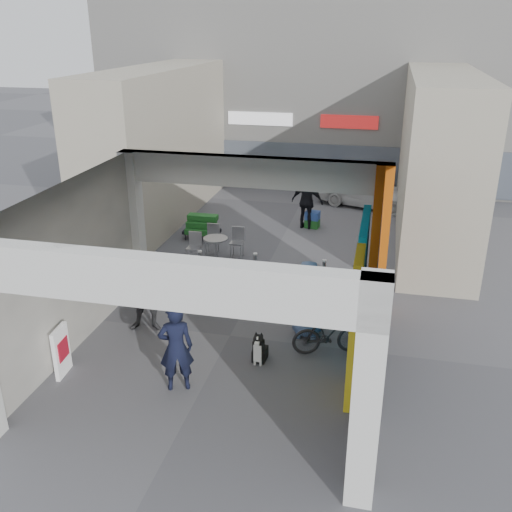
% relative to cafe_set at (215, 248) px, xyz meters
% --- Properties ---
extents(ground, '(90.00, 90.00, 0.00)m').
position_rel_cafe_set_xyz_m(ground, '(1.60, -4.19, -0.31)').
color(ground, '#545459').
rests_on(ground, ground).
extents(arcade_canopy, '(6.40, 6.45, 6.40)m').
position_rel_cafe_set_xyz_m(arcade_canopy, '(2.14, -5.01, 1.99)').
color(arcade_canopy, silver).
rests_on(arcade_canopy, ground).
extents(far_building, '(18.00, 4.08, 8.00)m').
position_rel_cafe_set_xyz_m(far_building, '(1.60, 9.80, 3.68)').
color(far_building, silver).
rests_on(far_building, ground).
extents(plaza_bldg_left, '(2.00, 9.00, 5.00)m').
position_rel_cafe_set_xyz_m(plaza_bldg_left, '(-2.90, 3.31, 2.19)').
color(plaza_bldg_left, '#A49C88').
rests_on(plaza_bldg_left, ground).
extents(plaza_bldg_right, '(2.00, 9.00, 5.00)m').
position_rel_cafe_set_xyz_m(plaza_bldg_right, '(6.10, 3.31, 2.19)').
color(plaza_bldg_right, '#A49C88').
rests_on(plaza_bldg_right, ground).
extents(bollard_left, '(0.09, 0.09, 0.83)m').
position_rel_cafe_set_xyz_m(bollard_left, '(0.09, -1.59, 0.11)').
color(bollard_left, gray).
rests_on(bollard_left, ground).
extents(bollard_center, '(0.09, 0.09, 0.92)m').
position_rel_cafe_set_xyz_m(bollard_center, '(1.58, -1.65, 0.15)').
color(bollard_center, gray).
rests_on(bollard_center, ground).
extents(bollard_right, '(0.09, 0.09, 0.97)m').
position_rel_cafe_set_xyz_m(bollard_right, '(3.34, -1.82, 0.17)').
color(bollard_right, gray).
rests_on(bollard_right, ground).
extents(advert_board_near, '(0.14, 0.55, 1.00)m').
position_rel_cafe_set_xyz_m(advert_board_near, '(-1.15, -6.31, 0.20)').
color(advert_board_near, silver).
rests_on(advert_board_near, ground).
extents(advert_board_far, '(0.15, 0.56, 1.00)m').
position_rel_cafe_set_xyz_m(advert_board_far, '(-1.15, -2.61, 0.20)').
color(advert_board_far, silver).
rests_on(advert_board_far, ground).
extents(cafe_set, '(1.45, 1.17, 0.88)m').
position_rel_cafe_set_xyz_m(cafe_set, '(0.00, 0.00, 0.00)').
color(cafe_set, '#9B9BA0').
rests_on(cafe_set, ground).
extents(produce_stand, '(1.13, 0.61, 0.74)m').
position_rel_cafe_set_xyz_m(produce_stand, '(-0.86, 1.45, -0.02)').
color(produce_stand, black).
rests_on(produce_stand, ground).
extents(crate_stack, '(0.50, 0.41, 0.56)m').
position_rel_cafe_set_xyz_m(crate_stack, '(2.38, 3.28, -0.03)').
color(crate_stack, '#185619').
rests_on(crate_stack, ground).
extents(border_collie, '(0.26, 0.51, 0.70)m').
position_rel_cafe_set_xyz_m(border_collie, '(2.44, -5.05, -0.03)').
color(border_collie, black).
rests_on(border_collie, ground).
extents(man_with_dog, '(0.74, 0.62, 1.72)m').
position_rel_cafe_set_xyz_m(man_with_dog, '(1.17, -6.24, 0.55)').
color(man_with_dog, black).
rests_on(man_with_dog, ground).
extents(man_back_turned, '(1.00, 0.85, 1.81)m').
position_rel_cafe_set_xyz_m(man_back_turned, '(-0.21, -4.32, 0.59)').
color(man_back_turned, '#38383B').
rests_on(man_back_turned, ground).
extents(man_elderly, '(0.86, 0.58, 1.73)m').
position_rel_cafe_set_xyz_m(man_elderly, '(3.21, -3.78, 0.55)').
color(man_elderly, '#5570A5').
rests_on(man_elderly, ground).
extents(man_crates, '(1.13, 0.65, 1.82)m').
position_rel_cafe_set_xyz_m(man_crates, '(2.20, 3.19, 0.60)').
color(man_crates, black).
rests_on(man_crates, ground).
extents(bicycle_front, '(1.94, 0.92, 0.98)m').
position_rel_cafe_set_xyz_m(bicycle_front, '(3.90, -3.54, 0.18)').
color(bicycle_front, black).
rests_on(bicycle_front, ground).
extents(bicycle_rear, '(1.58, 0.90, 0.91)m').
position_rel_cafe_set_xyz_m(bicycle_rear, '(3.76, -4.41, 0.15)').
color(bicycle_rear, black).
rests_on(bicycle_rear, ground).
extents(white_van, '(3.99, 2.53, 1.27)m').
position_rel_cafe_set_xyz_m(white_van, '(4.04, 6.12, 0.32)').
color(white_van, silver).
rests_on(white_van, ground).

